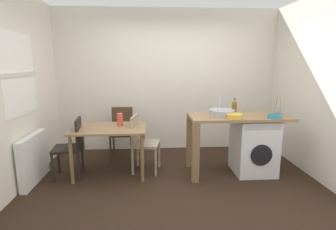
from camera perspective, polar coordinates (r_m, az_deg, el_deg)
name	(u,v)px	position (r m, az deg, el deg)	size (l,w,h in m)	color
ground_plane	(175,187)	(3.80, 1.62, -15.37)	(5.46, 5.46, 0.00)	black
wall_back	(167,81)	(5.15, -0.13, 7.41)	(4.60, 0.10, 2.70)	silver
wall_window_side	(4,92)	(3.86, -32.07, 4.33)	(0.12, 3.80, 2.70)	silver
wall_counter_side	(334,90)	(4.20, 32.48, 4.70)	(0.10, 3.80, 2.70)	silver
radiator	(34,159)	(4.27, -27.22, -8.50)	(0.10, 0.80, 0.70)	white
dining_table	(110,133)	(4.11, -12.57, -3.95)	(1.10, 0.76, 0.74)	olive
chair_person_seat	(72,145)	(4.18, -20.14, -6.06)	(0.44, 0.44, 0.90)	black
chair_opposite	(141,140)	(4.16, -5.82, -5.48)	(0.46, 0.46, 0.90)	gray
chair_spare_by_wall	(122,129)	(4.87, -9.97, -3.06)	(0.40, 0.40, 0.90)	#4C3323
kitchen_counter	(225,126)	(4.09, 12.21, -2.28)	(1.50, 0.68, 0.92)	olive
washing_machine	(254,146)	(4.33, 18.11, -6.39)	(0.60, 0.61, 0.86)	silver
sink_basin	(222,113)	(4.03, 11.63, 0.51)	(0.38, 0.38, 0.09)	#9EA0A5
tap	(219,105)	(4.19, 11.04, 2.26)	(0.02, 0.02, 0.28)	#B2B2B7
bottle_tall_green	(234,106)	(4.32, 14.24, 1.88)	(0.08, 0.08, 0.23)	brown
mixing_bowl	(234,116)	(3.88, 14.24, -0.17)	(0.23, 0.23, 0.06)	gold
utensil_crock	(278,110)	(4.39, 22.77, 1.07)	(0.11, 0.11, 0.30)	gray
colander	(274,116)	(4.08, 22.13, -0.17)	(0.20, 0.20, 0.06)	teal
vase	(120,120)	(4.13, -10.43, -0.99)	(0.09, 0.09, 0.19)	#D84C38
scissors	(238,116)	(4.01, 14.91, -0.31)	(0.15, 0.06, 0.01)	#B2B2B7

